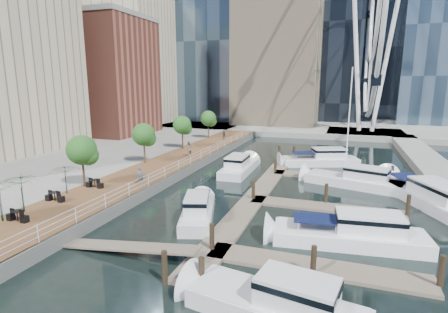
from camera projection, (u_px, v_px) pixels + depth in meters
ground at (181, 232)px, 23.84m from camera, size 520.00×520.00×0.00m
boardwalk at (168, 167)px, 40.50m from camera, size 6.00×60.00×1.00m
seawall at (191, 169)px, 39.54m from camera, size 0.25×60.00×1.00m
land_far at (313, 112)px, 118.15m from camera, size 200.00×114.00×1.00m
breakwater at (443, 177)px, 35.87m from camera, size 4.00×60.00×1.00m
pier at (365, 134)px, 67.40m from camera, size 14.00×12.00×1.00m
railing at (190, 160)px, 39.36m from camera, size 0.10×60.00×1.05m
floating_docks at (314, 194)px, 30.44m from camera, size 16.00×34.00×2.60m
midrise_condos at (65, 62)px, 56.65m from camera, size 19.00×67.00×28.00m
street_trees at (144, 135)px, 39.57m from camera, size 2.60×42.60×4.60m
cafe_tables at (38, 206)px, 25.03m from camera, size 2.50×13.70×0.74m
yacht_foreground at (348, 244)px, 22.06m from camera, size 10.48×3.92×2.15m
pedestrian_near at (140, 176)px, 31.61m from camera, size 0.66×0.66×1.56m
pedestrian_mid at (189, 149)px, 43.85m from camera, size 1.06×1.15×1.90m
pedestrian_far at (224, 135)px, 57.03m from camera, size 0.95×0.72×1.50m
moored_yachts at (337, 190)px, 33.19m from camera, size 23.62×35.86×11.50m
cafe_seating at (27, 192)px, 24.97m from camera, size 3.79×9.62×2.72m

